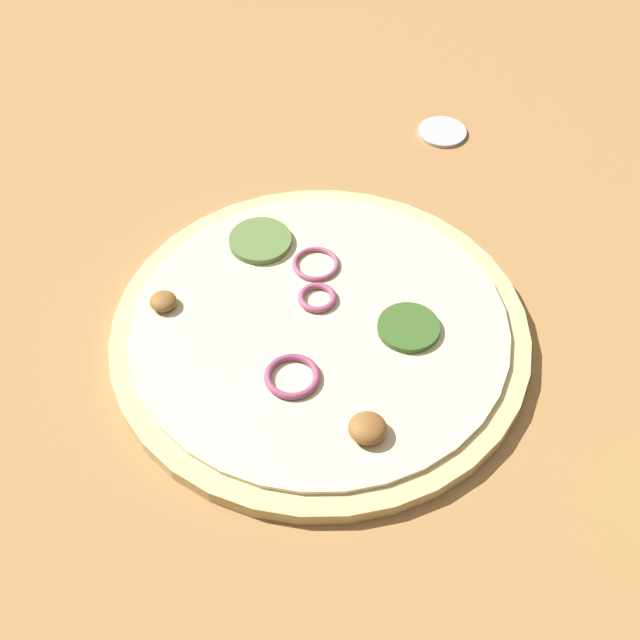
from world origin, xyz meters
The scene contains 3 objects.
ground_plane centered at (0.00, 0.00, 0.00)m, with size 3.00×3.00×0.00m, color #9E703F.
pizza centered at (0.00, 0.00, 0.01)m, with size 0.33×0.33×0.03m.
loose_cap centered at (-0.17, 0.23, 0.00)m, with size 0.05×0.05×0.01m.
Camera 1 is at (0.39, -0.22, 0.54)m, focal length 50.00 mm.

